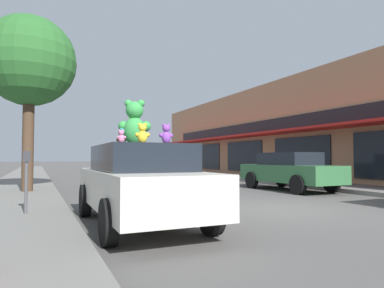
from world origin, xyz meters
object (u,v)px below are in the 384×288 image
Objects in this scene: teddy_bear_brown at (121,139)px; parked_car_far_center at (289,170)px; teddy_bear_orange at (132,141)px; teddy_bear_teal at (122,136)px; teddy_bear_giant at (134,123)px; street_tree at (30,62)px; teddy_bear_pink at (121,137)px; plush_art_car at (139,182)px; parking_meter at (26,174)px; teddy_bear_purple at (166,134)px; teddy_bear_yellow at (142,133)px.

teddy_bear_brown reaches higher than parked_car_far_center.
teddy_bear_teal is at bearing 115.45° from teddy_bear_orange.
teddy_bear_giant is 0.14× the size of street_tree.
plush_art_car is at bearing -89.07° from teddy_bear_pink.
teddy_bear_pink is 0.81× the size of teddy_bear_teal.
teddy_bear_brown is at bearing -5.09° from teddy_bear_orange.
parking_meter is (-1.46, 2.15, -0.67)m from teddy_bear_pink.
parking_meter is at bearing -43.35° from teddy_bear_purple.
teddy_bear_yellow reaches higher than parking_meter.
parking_meter is (-9.30, -3.01, 0.17)m from parked_car_far_center.
teddy_bear_giant is 3.16× the size of teddy_bear_teal.
street_tree is at bearing -71.61° from teddy_bear_purple.
parking_meter is (-2.23, 2.18, -0.73)m from teddy_bear_purple.
teddy_bear_giant is 8.72m from parked_car_far_center.
teddy_bear_orange is at bearing 100.92° from plush_art_car.
street_tree is at bearing 166.81° from parked_car_far_center.
teddy_bear_giant is 0.80m from teddy_bear_yellow.
parking_meter is at bearing 147.27° from plush_art_car.
plush_art_car is 20.42× the size of teddy_bear_pink.
teddy_bear_orange is 0.74× the size of teddy_bear_brown.
teddy_bear_orange is at bearing -78.96° from teddy_bear_yellow.
street_tree is at bearing -21.29° from teddy_bear_orange.
plush_art_car is 13.03× the size of teddy_bear_yellow.
teddy_bear_yellow is 1.57× the size of teddy_bear_orange.
parked_car_far_center is at bearing -142.84° from teddy_bear_purple.
parking_meter is at bearing -7.78° from teddy_bear_brown.
teddy_bear_pink is at bearing -78.11° from street_tree.
teddy_bear_brown is at bearing -72.50° from street_tree.
street_tree is at bearing 108.23° from plush_art_car.
teddy_bear_giant is 0.61m from teddy_bear_teal.
teddy_bear_brown is at bearing 111.62° from plush_art_car.
teddy_bear_yellow is 0.99× the size of teddy_bear_purple.
teddy_bear_purple reaches higher than teddy_bear_brown.
street_tree reaches higher than plush_art_car.
teddy_bear_orange is 7.14m from street_tree.
teddy_bear_brown reaches higher than teddy_bear_pink.
teddy_bear_giant is at bearing -77.43° from teddy_bear_yellow.
teddy_bear_teal is 0.06× the size of parked_car_far_center.
teddy_bear_teal reaches higher than teddy_bear_pink.
parking_meter is at bearing 24.09° from teddy_bear_orange.
teddy_bear_orange is at bearing -76.55° from teddy_bear_giant.
teddy_bear_orange is 1.00× the size of teddy_bear_pink.
street_tree is at bearing -58.06° from teddy_bear_brown.
teddy_bear_orange reaches higher than parked_car_far_center.
plush_art_car is 0.89m from teddy_bear_orange.
teddy_bear_orange is 8.41m from parked_car_far_center.
teddy_bear_orange is at bearing -78.18° from teddy_bear_pink.
teddy_bear_yellow is 1.27× the size of teddy_bear_teal.
parking_meter is (-1.94, 0.96, -0.67)m from teddy_bear_orange.
teddy_bear_giant reaches higher than teddy_bear_brown.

